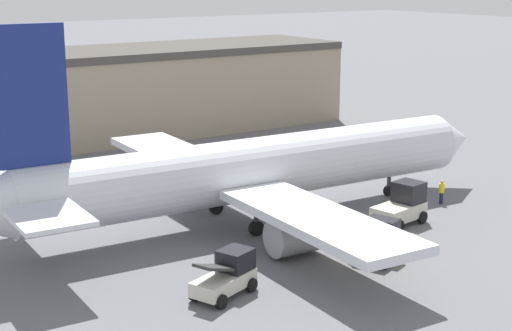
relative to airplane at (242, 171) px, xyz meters
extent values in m
plane|color=slate|center=(1.03, -0.05, -3.32)|extent=(400.00, 400.00, 0.00)
cube|color=gray|center=(-3.57, 28.93, 0.41)|extent=(62.23, 11.06, 7.47)
cube|color=#47423D|center=(-3.57, 28.93, 4.49)|extent=(62.23, 11.28, 0.70)
cylinder|color=silver|center=(1.03, -0.05, 0.02)|extent=(30.07, 5.39, 3.83)
cone|color=silver|center=(17.49, -0.91, 0.02)|extent=(3.26, 3.91, 3.76)
cube|color=silver|center=(-0.02, 8.61, -0.65)|extent=(4.93, 13.56, 0.50)
cube|color=silver|center=(-0.91, -8.56, -0.65)|extent=(4.93, 13.56, 0.50)
cylinder|color=#939399|center=(-0.12, 6.61, -2.09)|extent=(2.99, 2.24, 2.09)
cylinder|color=#939399|center=(-0.81, -6.56, -2.09)|extent=(2.99, 2.24, 2.09)
cube|color=navy|center=(-13.14, 0.69, 5.61)|extent=(5.15, 0.63, 7.34)
cube|color=silver|center=(-12.92, 4.90, 0.41)|extent=(3.69, 4.78, 0.24)
cube|color=silver|center=(-13.36, -3.53, 0.41)|extent=(3.69, 4.78, 0.24)
cylinder|color=#38383D|center=(11.78, -0.61, -2.61)|extent=(0.28, 0.28, 1.43)
cylinder|color=black|center=(11.78, -0.61, -2.97)|extent=(0.72, 0.39, 0.70)
cylinder|color=#38383D|center=(-0.60, -2.46, -2.61)|extent=(0.28, 0.28, 1.43)
cylinder|color=black|center=(-0.60, -2.46, -2.87)|extent=(0.92, 0.40, 0.90)
cylinder|color=#38383D|center=(-0.34, 2.51, -2.61)|extent=(0.28, 0.28, 1.43)
cylinder|color=black|center=(-0.34, 2.51, -2.87)|extent=(0.92, 0.40, 0.90)
cylinder|color=#1E2338|center=(13.33, -4.04, -2.94)|extent=(0.26, 0.26, 0.78)
cylinder|color=yellow|center=(13.33, -4.04, -2.24)|extent=(0.36, 0.36, 0.62)
sphere|color=tan|center=(13.33, -4.04, -1.82)|extent=(0.23, 0.23, 0.23)
cube|color=beige|center=(7.82, -5.64, -2.50)|extent=(3.81, 2.43, 0.88)
cube|color=black|center=(8.80, -5.46, -1.43)|extent=(1.83, 1.90, 1.26)
cylinder|color=black|center=(9.20, -6.32, -2.94)|extent=(0.80, 0.41, 0.77)
cylinder|color=black|center=(8.88, -4.52, -2.94)|extent=(0.80, 0.41, 0.77)
cylinder|color=black|center=(6.77, -6.76, -2.94)|extent=(0.80, 0.41, 0.77)
cylinder|color=black|center=(6.44, -4.96, -2.94)|extent=(0.80, 0.41, 0.77)
cube|color=beige|center=(-6.88, -8.93, -2.62)|extent=(3.78, 2.66, 0.71)
cube|color=black|center=(-5.98, -8.59, -1.75)|extent=(1.91, 1.84, 1.02)
cube|color=#333333|center=(-7.47, -9.15, -1.66)|extent=(2.39, 1.77, 0.82)
cylinder|color=black|center=(-5.48, -9.23, -2.98)|extent=(0.75, 0.51, 0.69)
cylinder|color=black|center=(-6.03, -7.78, -2.98)|extent=(0.75, 0.51, 0.69)
cylinder|color=black|center=(-7.74, -10.08, -2.98)|extent=(0.75, 0.51, 0.69)
cylinder|color=black|center=(-8.29, -8.64, -2.98)|extent=(0.75, 0.51, 0.69)
cube|color=yellow|center=(2.41, -9.51, -2.58)|extent=(2.92, 2.58, 0.75)
cube|color=black|center=(3.05, -9.27, -1.66)|extent=(1.58, 1.93, 1.08)
cylinder|color=black|center=(3.53, -10.07, -2.96)|extent=(0.79, 0.52, 0.74)
cylinder|color=black|center=(2.88, -8.35, -2.96)|extent=(0.79, 0.52, 0.74)
cylinder|color=black|center=(1.95, -10.67, -2.96)|extent=(0.79, 0.52, 0.74)
cylinder|color=black|center=(1.30, -8.94, -2.96)|extent=(0.79, 0.52, 0.74)
camera|label=1|loc=(-25.25, -38.74, 11.81)|focal=55.00mm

